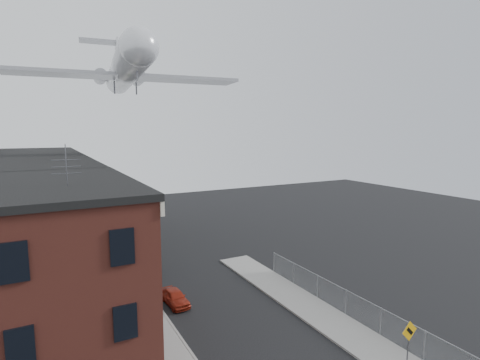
# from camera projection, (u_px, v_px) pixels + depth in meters

# --- Properties ---
(sidewalk_left) EXTENTS (3.00, 62.00, 0.12)m
(sidewalk_left) POSITION_uv_depth(u_px,v_px,m) (111.00, 261.00, 36.62)
(sidewalk_left) COLOR gray
(sidewalk_left) RESTS_ON ground
(sidewalk_right) EXTENTS (3.00, 26.00, 0.12)m
(sidewalk_right) POSITION_uv_depth(u_px,v_px,m) (319.00, 314.00, 26.07)
(sidewalk_right) COLOR gray
(sidewalk_right) RESTS_ON ground
(curb_left) EXTENTS (0.15, 62.00, 0.14)m
(curb_left) POSITION_uv_depth(u_px,v_px,m) (126.00, 259.00, 37.30)
(curb_left) COLOR gray
(curb_left) RESTS_ON ground
(curb_right) EXTENTS (0.15, 26.00, 0.14)m
(curb_right) POSITION_uv_depth(u_px,v_px,m) (302.00, 318.00, 25.39)
(curb_right) COLOR gray
(curb_right) RESTS_ON ground
(corner_building) EXTENTS (10.31, 12.30, 12.15)m
(corner_building) POSITION_uv_depth(u_px,v_px,m) (26.00, 288.00, 18.06)
(corner_building) COLOR #331210
(corner_building) RESTS_ON ground
(row_house_a) EXTENTS (11.98, 7.00, 10.30)m
(row_house_a) POSITION_uv_depth(u_px,v_px,m) (30.00, 239.00, 26.38)
(row_house_a) COLOR slate
(row_house_a) RESTS_ON ground
(row_house_b) EXTENTS (11.98, 7.00, 10.30)m
(row_house_b) POSITION_uv_depth(u_px,v_px,m) (31.00, 219.00, 32.49)
(row_house_b) COLOR gray
(row_house_b) RESTS_ON ground
(row_house_c) EXTENTS (11.98, 7.00, 10.30)m
(row_house_c) POSITION_uv_depth(u_px,v_px,m) (32.00, 205.00, 38.60)
(row_house_c) COLOR slate
(row_house_c) RESTS_ON ground
(row_house_d) EXTENTS (11.98, 7.00, 10.30)m
(row_house_d) POSITION_uv_depth(u_px,v_px,m) (33.00, 195.00, 44.72)
(row_house_d) COLOR gray
(row_house_d) RESTS_ON ground
(row_house_e) EXTENTS (11.98, 7.00, 10.30)m
(row_house_e) POSITION_uv_depth(u_px,v_px,m) (34.00, 187.00, 50.83)
(row_house_e) COLOR slate
(row_house_e) RESTS_ON ground
(chainlink_fence) EXTENTS (0.06, 18.06, 1.90)m
(chainlink_fence) POSITION_uv_depth(u_px,v_px,m) (346.00, 302.00, 25.78)
(chainlink_fence) COLOR gray
(chainlink_fence) RESTS_ON ground
(warning_sign) EXTENTS (1.10, 0.11, 2.80)m
(warning_sign) POSITION_uv_depth(u_px,v_px,m) (409.00, 337.00, 19.75)
(warning_sign) COLOR #515156
(warning_sign) RESTS_ON ground
(utility_pole) EXTENTS (1.80, 0.26, 9.00)m
(utility_pole) POSITION_uv_depth(u_px,v_px,m) (119.00, 229.00, 30.74)
(utility_pole) COLOR black
(utility_pole) RESTS_ON ground
(street_tree) EXTENTS (3.22, 3.20, 5.20)m
(street_tree) POSITION_uv_depth(u_px,v_px,m) (105.00, 219.00, 39.72)
(street_tree) COLOR black
(street_tree) RESTS_ON ground
(car_near) EXTENTS (1.59, 3.41, 1.13)m
(car_near) POSITION_uv_depth(u_px,v_px,m) (175.00, 297.00, 27.53)
(car_near) COLOR maroon
(car_near) RESTS_ON ground
(car_mid) EXTENTS (1.42, 3.81, 1.25)m
(car_mid) POSITION_uv_depth(u_px,v_px,m) (147.00, 267.00, 33.37)
(car_mid) COLOR black
(car_mid) RESTS_ON ground
(car_far) EXTENTS (2.02, 4.65, 1.33)m
(car_far) POSITION_uv_depth(u_px,v_px,m) (114.00, 226.00, 47.50)
(car_far) COLOR gray
(car_far) RESTS_ON ground
(airplane) EXTENTS (22.86, 26.10, 7.52)m
(airplane) POSITION_uv_depth(u_px,v_px,m) (125.00, 70.00, 39.31)
(airplane) COLOR silver
(airplane) RESTS_ON ground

